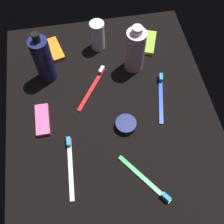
{
  "coord_description": "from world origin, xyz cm",
  "views": [
    {
      "loc": [
        38.49,
        -6.74,
        73.94
      ],
      "look_at": [
        0.0,
        0.0,
        3.0
      ],
      "focal_mm": 43.77,
      "sensor_mm": 36.0,
      "label": 1
    }
  ],
  "objects_px": {
    "toothbrush_red": "(93,86)",
    "snack_bar_orange": "(55,49)",
    "toothbrush_green": "(147,181)",
    "lotion_bottle": "(43,60)",
    "bodywash_bottle": "(135,50)",
    "cream_tin_left": "(126,124)",
    "toothbrush_white": "(70,164)",
    "snack_bar_lime": "(149,43)",
    "snack_bar_pink": "(43,120)",
    "toothbrush_blue": "(161,95)",
    "deodorant_stick": "(97,36)"
  },
  "relations": [
    {
      "from": "cream_tin_left",
      "to": "snack_bar_pink",
      "type": "bearing_deg",
      "value": -103.74
    },
    {
      "from": "bodywash_bottle",
      "to": "cream_tin_left",
      "type": "bearing_deg",
      "value": -17.86
    },
    {
      "from": "snack_bar_lime",
      "to": "bodywash_bottle",
      "type": "bearing_deg",
      "value": -20.7
    },
    {
      "from": "deodorant_stick",
      "to": "toothbrush_red",
      "type": "relative_size",
      "value": 0.69
    },
    {
      "from": "toothbrush_red",
      "to": "toothbrush_white",
      "type": "height_order",
      "value": "same"
    },
    {
      "from": "snack_bar_pink",
      "to": "snack_bar_lime",
      "type": "height_order",
      "value": "same"
    },
    {
      "from": "toothbrush_red",
      "to": "toothbrush_white",
      "type": "relative_size",
      "value": 0.86
    },
    {
      "from": "toothbrush_blue",
      "to": "snack_bar_lime",
      "type": "distance_m",
      "value": 0.22
    },
    {
      "from": "lotion_bottle",
      "to": "snack_bar_orange",
      "type": "height_order",
      "value": "lotion_bottle"
    },
    {
      "from": "toothbrush_green",
      "to": "toothbrush_red",
      "type": "height_order",
      "value": "same"
    },
    {
      "from": "snack_bar_lime",
      "to": "snack_bar_orange",
      "type": "bearing_deg",
      "value": -74.13
    },
    {
      "from": "toothbrush_green",
      "to": "toothbrush_blue",
      "type": "relative_size",
      "value": 0.85
    },
    {
      "from": "bodywash_bottle",
      "to": "cream_tin_left",
      "type": "distance_m",
      "value": 0.24
    },
    {
      "from": "toothbrush_blue",
      "to": "snack_bar_lime",
      "type": "height_order",
      "value": "toothbrush_blue"
    },
    {
      "from": "lotion_bottle",
      "to": "deodorant_stick",
      "type": "relative_size",
      "value": 1.8
    },
    {
      "from": "cream_tin_left",
      "to": "toothbrush_red",
      "type": "bearing_deg",
      "value": -154.14
    },
    {
      "from": "toothbrush_red",
      "to": "deodorant_stick",
      "type": "bearing_deg",
      "value": 166.69
    },
    {
      "from": "toothbrush_red",
      "to": "snack_bar_orange",
      "type": "distance_m",
      "value": 0.21
    },
    {
      "from": "bodywash_bottle",
      "to": "toothbrush_red",
      "type": "height_order",
      "value": "bodywash_bottle"
    },
    {
      "from": "deodorant_stick",
      "to": "snack_bar_lime",
      "type": "distance_m",
      "value": 0.19
    },
    {
      "from": "toothbrush_green",
      "to": "snack_bar_pink",
      "type": "distance_m",
      "value": 0.36
    },
    {
      "from": "lotion_bottle",
      "to": "toothbrush_red",
      "type": "distance_m",
      "value": 0.17
    },
    {
      "from": "snack_bar_pink",
      "to": "bodywash_bottle",
      "type": "bearing_deg",
      "value": 116.47
    },
    {
      "from": "toothbrush_green",
      "to": "snack_bar_pink",
      "type": "xyz_separation_m",
      "value": [
        -0.23,
        -0.27,
        0.0
      ]
    },
    {
      "from": "lotion_bottle",
      "to": "cream_tin_left",
      "type": "distance_m",
      "value": 0.32
    },
    {
      "from": "snack_bar_orange",
      "to": "toothbrush_green",
      "type": "bearing_deg",
      "value": 7.97
    },
    {
      "from": "bodywash_bottle",
      "to": "toothbrush_white",
      "type": "xyz_separation_m",
      "value": [
        0.31,
        -0.25,
        -0.07
      ]
    },
    {
      "from": "toothbrush_blue",
      "to": "snack_bar_orange",
      "type": "distance_m",
      "value": 0.4
    },
    {
      "from": "bodywash_bottle",
      "to": "cream_tin_left",
      "type": "relative_size",
      "value": 2.79
    },
    {
      "from": "toothbrush_blue",
      "to": "snack_bar_pink",
      "type": "height_order",
      "value": "toothbrush_blue"
    },
    {
      "from": "toothbrush_white",
      "to": "snack_bar_lime",
      "type": "distance_m",
      "value": 0.51
    },
    {
      "from": "toothbrush_white",
      "to": "lotion_bottle",
      "type": "bearing_deg",
      "value": -172.68
    },
    {
      "from": "toothbrush_white",
      "to": "snack_bar_orange",
      "type": "bearing_deg",
      "value": -178.53
    },
    {
      "from": "bodywash_bottle",
      "to": "snack_bar_pink",
      "type": "relative_size",
      "value": 1.68
    },
    {
      "from": "snack_bar_lime",
      "to": "snack_bar_orange",
      "type": "distance_m",
      "value": 0.33
    },
    {
      "from": "snack_bar_lime",
      "to": "deodorant_stick",
      "type": "bearing_deg",
      "value": -75.91
    },
    {
      "from": "toothbrush_blue",
      "to": "cream_tin_left",
      "type": "xyz_separation_m",
      "value": [
        0.08,
        -0.13,
        0.0
      ]
    },
    {
      "from": "lotion_bottle",
      "to": "snack_bar_lime",
      "type": "distance_m",
      "value": 0.38
    },
    {
      "from": "snack_bar_orange",
      "to": "toothbrush_red",
      "type": "bearing_deg",
      "value": 17.71
    },
    {
      "from": "bodywash_bottle",
      "to": "toothbrush_blue",
      "type": "bearing_deg",
      "value": 24.34
    },
    {
      "from": "lotion_bottle",
      "to": "toothbrush_green",
      "type": "xyz_separation_m",
      "value": [
        0.4,
        0.24,
        -0.08
      ]
    },
    {
      "from": "toothbrush_red",
      "to": "snack_bar_pink",
      "type": "relative_size",
      "value": 1.49
    },
    {
      "from": "deodorant_stick",
      "to": "snack_bar_orange",
      "type": "height_order",
      "value": "deodorant_stick"
    },
    {
      "from": "lotion_bottle",
      "to": "toothbrush_blue",
      "type": "xyz_separation_m",
      "value": [
        0.14,
        0.35,
        -0.08
      ]
    },
    {
      "from": "toothbrush_blue",
      "to": "snack_bar_pink",
      "type": "bearing_deg",
      "value": -86.16
    },
    {
      "from": "snack_bar_orange",
      "to": "cream_tin_left",
      "type": "xyz_separation_m",
      "value": [
        0.33,
        0.19,
        0.0
      ]
    },
    {
      "from": "bodywash_bottle",
      "to": "snack_bar_orange",
      "type": "distance_m",
      "value": 0.29
    },
    {
      "from": "toothbrush_red",
      "to": "snack_bar_pink",
      "type": "distance_m",
      "value": 0.19
    },
    {
      "from": "lotion_bottle",
      "to": "bodywash_bottle",
      "type": "xyz_separation_m",
      "value": [
        0.01,
        0.29,
        -0.01
      ]
    },
    {
      "from": "snack_bar_pink",
      "to": "snack_bar_orange",
      "type": "distance_m",
      "value": 0.28
    }
  ]
}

